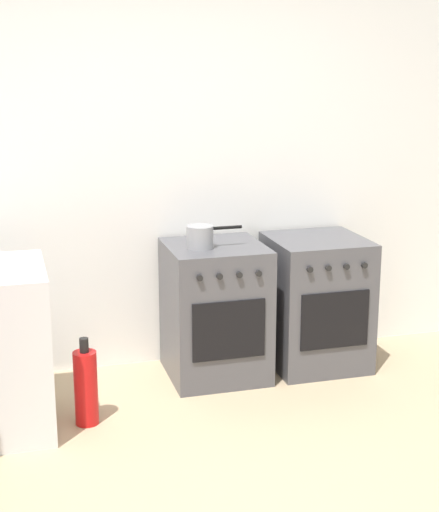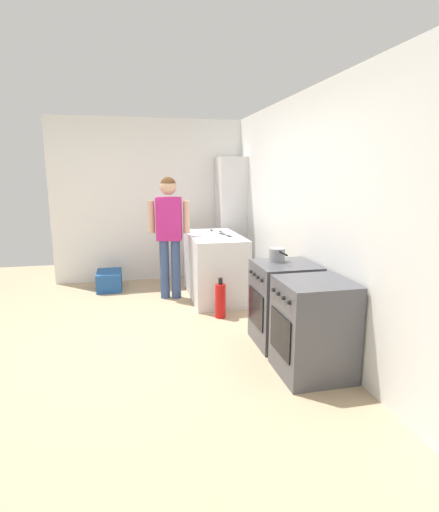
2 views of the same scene
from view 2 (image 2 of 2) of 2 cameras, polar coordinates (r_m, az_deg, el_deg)
ground_plane at (r=4.40m, az=-12.73°, el=-11.93°), size 8.00×8.00×0.00m
back_wall at (r=4.48m, az=12.37°, el=5.77°), size 6.00×0.10×2.60m
side_wall_left at (r=6.66m, az=-9.82°, el=7.76°), size 0.10×3.10×2.60m
counter_unit at (r=5.66m, az=-0.73°, el=-1.48°), size 1.30×0.70×0.90m
oven_left at (r=4.20m, az=9.21°, el=-6.73°), size 0.60×0.62×0.85m
oven_right at (r=3.61m, az=13.25°, el=-9.99°), size 0.60×0.62×0.85m
pot at (r=4.15m, az=8.24°, el=0.15°), size 0.34×0.16×0.14m
knife_paring at (r=5.95m, az=-1.12°, el=3.64°), size 0.21×0.05×0.01m
knife_utility at (r=5.37m, az=1.74°, el=2.75°), size 0.25×0.11×0.01m
knife_bread at (r=5.72m, az=0.48°, el=3.31°), size 0.35×0.04×0.01m
knife_chef at (r=5.55m, az=1.01°, el=3.05°), size 0.29×0.18×0.01m
person at (r=5.55m, az=-7.20°, el=4.21°), size 0.27×0.56×1.70m
fire_extinguisher at (r=4.92m, az=0.13°, el=-6.36°), size 0.13×0.13×0.50m
recycling_crate_lower at (r=6.32m, az=-15.46°, el=-3.38°), size 0.52×0.36×0.28m
larder_cabinet at (r=6.58m, az=1.65°, el=5.25°), size 0.48×0.44×2.00m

